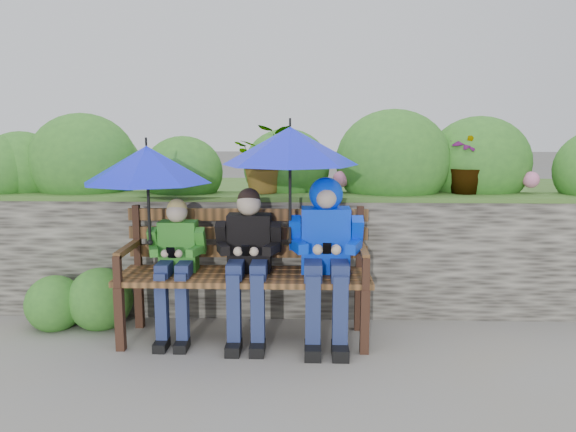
{
  "coord_description": "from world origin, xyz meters",
  "views": [
    {
      "loc": [
        0.13,
        -3.95,
        1.61
      ],
      "look_at": [
        0.0,
        0.1,
        0.95
      ],
      "focal_mm": 35.0,
      "sensor_mm": 36.0,
      "label": 1
    }
  ],
  "objects_px": {
    "park_bench": "(246,264)",
    "umbrella_left": "(147,164)",
    "boy_middle": "(248,256)",
    "umbrella_right": "(290,146)",
    "boy_left": "(176,259)",
    "boy_right": "(326,245)"
  },
  "relations": [
    {
      "from": "boy_left",
      "to": "boy_middle",
      "type": "relative_size",
      "value": 0.93
    },
    {
      "from": "umbrella_left",
      "to": "boy_middle",
      "type": "bearing_deg",
      "value": 1.0
    },
    {
      "from": "boy_left",
      "to": "umbrella_left",
      "type": "xyz_separation_m",
      "value": [
        -0.18,
        -0.02,
        0.71
      ]
    },
    {
      "from": "boy_left",
      "to": "umbrella_left",
      "type": "relative_size",
      "value": 1.13
    },
    {
      "from": "park_bench",
      "to": "umbrella_right",
      "type": "height_order",
      "value": "umbrella_right"
    },
    {
      "from": "park_bench",
      "to": "boy_left",
      "type": "relative_size",
      "value": 1.76
    },
    {
      "from": "park_bench",
      "to": "boy_middle",
      "type": "bearing_deg",
      "value": -71.37
    },
    {
      "from": "boy_left",
      "to": "boy_right",
      "type": "bearing_deg",
      "value": -0.17
    },
    {
      "from": "boy_right",
      "to": "boy_middle",
      "type": "bearing_deg",
      "value": -179.47
    },
    {
      "from": "park_bench",
      "to": "umbrella_left",
      "type": "height_order",
      "value": "umbrella_left"
    },
    {
      "from": "boy_right",
      "to": "umbrella_left",
      "type": "distance_m",
      "value": 1.43
    },
    {
      "from": "boy_left",
      "to": "boy_right",
      "type": "height_order",
      "value": "boy_right"
    },
    {
      "from": "park_bench",
      "to": "umbrella_left",
      "type": "distance_m",
      "value": 1.04
    },
    {
      "from": "boy_middle",
      "to": "boy_left",
      "type": "bearing_deg",
      "value": 179.09
    },
    {
      "from": "boy_middle",
      "to": "boy_right",
      "type": "xyz_separation_m",
      "value": [
        0.57,
        0.01,
        0.08
      ]
    },
    {
      "from": "boy_left",
      "to": "boy_middle",
      "type": "distance_m",
      "value": 0.54
    },
    {
      "from": "boy_left",
      "to": "umbrella_right",
      "type": "bearing_deg",
      "value": -2.1
    },
    {
      "from": "umbrella_right",
      "to": "boy_middle",
      "type": "bearing_deg",
      "value": 175.81
    },
    {
      "from": "park_bench",
      "to": "boy_right",
      "type": "xyz_separation_m",
      "value": [
        0.6,
        -0.08,
        0.17
      ]
    },
    {
      "from": "park_bench",
      "to": "boy_right",
      "type": "bearing_deg",
      "value": -7.8
    },
    {
      "from": "boy_middle",
      "to": "umbrella_right",
      "type": "height_order",
      "value": "umbrella_right"
    },
    {
      "from": "boy_right",
      "to": "umbrella_left",
      "type": "xyz_separation_m",
      "value": [
        -1.3,
        -0.02,
        0.59
      ]
    }
  ]
}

